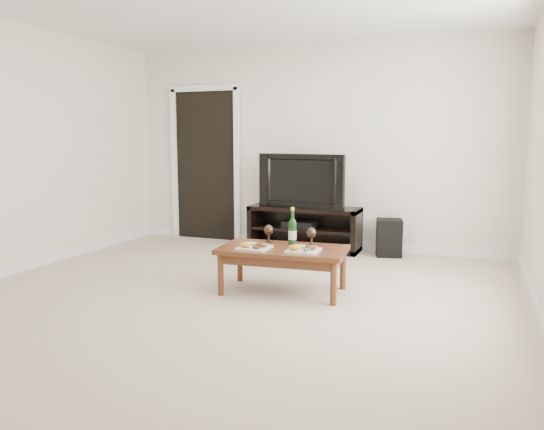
{
  "coord_description": "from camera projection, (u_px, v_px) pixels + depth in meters",
  "views": [
    {
      "loc": [
        1.97,
        -3.87,
        1.41
      ],
      "look_at": [
        0.22,
        0.7,
        0.7
      ],
      "focal_mm": 35.0,
      "sensor_mm": 36.0,
      "label": 1
    }
  ],
  "objects": [
    {
      "name": "media_console",
      "position": [
        304.0,
        228.0,
        6.75
      ],
      "size": [
        1.41,
        0.45,
        0.55
      ],
      "primitive_type": "cube",
      "color": "black",
      "rests_on": "ground"
    },
    {
      "name": "plate_right",
      "position": [
        303.0,
        248.0,
        4.67
      ],
      "size": [
        0.27,
        0.27,
        0.07
      ],
      "primitive_type": "cube",
      "color": "white",
      "rests_on": "coffee_table"
    },
    {
      "name": "plate_left",
      "position": [
        254.0,
        245.0,
        4.79
      ],
      "size": [
        0.27,
        0.27,
        0.07
      ],
      "primitive_type": "cube",
      "color": "white",
      "rests_on": "coffee_table"
    },
    {
      "name": "television",
      "position": [
        305.0,
        180.0,
        6.66
      ],
      "size": [
        1.17,
        0.34,
        0.67
      ],
      "primitive_type": "imported",
      "rotation": [
        0.0,
        0.0,
        -0.16
      ],
      "color": "black",
      "rests_on": "media_console"
    },
    {
      "name": "goblet_right",
      "position": [
        311.0,
        236.0,
        4.93
      ],
      "size": [
        0.09,
        0.09,
        0.17
      ],
      "primitive_type": null,
      "color": "#362B1D",
      "rests_on": "coffee_table"
    },
    {
      "name": "av_receiver",
      "position": [
        300.0,
        224.0,
        6.76
      ],
      "size": [
        0.4,
        0.3,
        0.08
      ],
      "primitive_type": "cube",
      "rotation": [
        0.0,
        0.0,
        -0.0
      ],
      "color": "black",
      "rests_on": "media_console"
    },
    {
      "name": "wine_bottle",
      "position": [
        293.0,
        226.0,
        4.98
      ],
      "size": [
        0.07,
        0.07,
        0.35
      ],
      "primitive_type": "cylinder",
      "color": "#0F3814",
      "rests_on": "coffee_table"
    },
    {
      "name": "coffee_table",
      "position": [
        283.0,
        270.0,
        4.87
      ],
      "size": [
        1.19,
        0.71,
        0.42
      ],
      "primitive_type": "cube",
      "rotation": [
        0.0,
        0.0,
        0.07
      ],
      "color": "#5B2F19",
      "rests_on": "ground"
    },
    {
      "name": "subwoofer",
      "position": [
        389.0,
        238.0,
        6.39
      ],
      "size": [
        0.36,
        0.36,
        0.45
      ],
      "primitive_type": "cube",
      "rotation": [
        0.0,
        0.0,
        0.22
      ],
      "color": "black",
      "rests_on": "ground"
    },
    {
      "name": "doorway",
      "position": [
        206.0,
        166.0,
        7.41
      ],
      "size": [
        0.9,
        0.02,
        2.05
      ],
      "primitive_type": "cube",
      "color": "black",
      "rests_on": "ground"
    },
    {
      "name": "back_wall",
      "position": [
        313.0,
        147.0,
        6.85
      ],
      "size": [
        5.0,
        0.04,
        2.6
      ],
      "primitive_type": "cube",
      "color": "silver",
      "rests_on": "ground"
    },
    {
      "name": "floor",
      "position": [
        218.0,
        307.0,
        4.48
      ],
      "size": [
        5.5,
        5.5,
        0.0
      ],
      "primitive_type": "plane",
      "color": "beige",
      "rests_on": "ground"
    },
    {
      "name": "goblet_left",
      "position": [
        269.0,
        234.0,
        5.08
      ],
      "size": [
        0.09,
        0.09,
        0.17
      ],
      "primitive_type": null,
      "color": "#362B1D",
      "rests_on": "coffee_table"
    }
  ]
}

